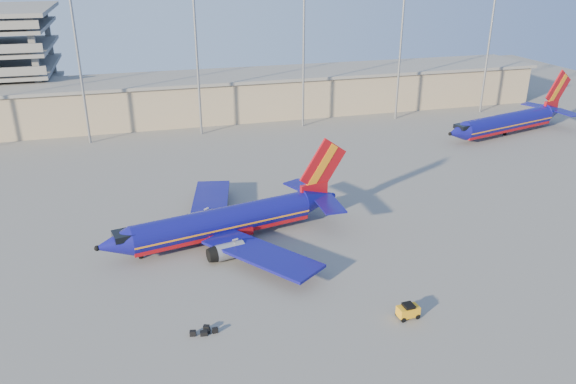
# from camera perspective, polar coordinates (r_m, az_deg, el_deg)

# --- Properties ---
(ground) EXTENTS (220.00, 220.00, 0.00)m
(ground) POSITION_cam_1_polar(r_m,az_deg,el_deg) (66.48, 0.92, -4.80)
(ground) COLOR slate
(ground) RESTS_ON ground
(terminal_building) EXTENTS (122.00, 16.00, 8.50)m
(terminal_building) POSITION_cam_1_polar(r_m,az_deg,el_deg) (120.52, -2.49, 10.05)
(terminal_building) COLOR gray
(terminal_building) RESTS_ON ground
(light_mast_row) EXTENTS (101.60, 1.60, 28.65)m
(light_mast_row) POSITION_cam_1_polar(r_m,az_deg,el_deg) (105.60, -3.76, 15.52)
(light_mast_row) COLOR gray
(light_mast_row) RESTS_ON ground
(aircraft_main) EXTENTS (30.78, 29.31, 10.53)m
(aircraft_main) POSITION_cam_1_polar(r_m,az_deg,el_deg) (66.01, -6.05, -2.96)
(aircraft_main) COLOR navy
(aircraft_main) RESTS_ON ground
(aircraft_second) EXTENTS (31.32, 15.01, 10.83)m
(aircraft_second) POSITION_cam_1_polar(r_m,az_deg,el_deg) (113.19, 21.58, 6.68)
(aircraft_second) COLOR navy
(aircraft_second) RESTS_ON ground
(baggage_tug) EXTENTS (2.06, 1.32, 1.43)m
(baggage_tug) POSITION_cam_1_polar(r_m,az_deg,el_deg) (53.82, 12.10, -11.71)
(baggage_tug) COLOR orange
(baggage_tug) RESTS_ON ground
(luggage_pile) EXTENTS (2.52, 1.12, 0.54)m
(luggage_pile) POSITION_cam_1_polar(r_m,az_deg,el_deg) (51.58, -8.45, -13.80)
(luggage_pile) COLOR black
(luggage_pile) RESTS_ON ground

